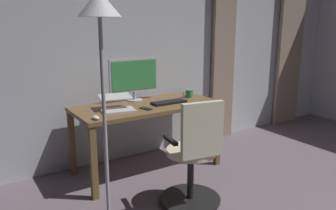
{
  "coord_description": "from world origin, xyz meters",
  "views": [
    {
      "loc": [
        2.63,
        0.79,
        1.62
      ],
      "look_at": [
        1.0,
        -1.75,
        0.89
      ],
      "focal_mm": 36.01,
      "sensor_mm": 36.0,
      "label": 1
    }
  ],
  "objects_px": {
    "office_chair": "(194,159)",
    "computer_mouse": "(96,118)",
    "cell_phone_face_up": "(146,109)",
    "mug_tea": "(189,94)",
    "computer_keyboard": "(169,102)",
    "laptop": "(117,105)",
    "desk": "(147,112)",
    "floor_lamp": "(101,36)",
    "computer_monitor": "(134,77)"
  },
  "relations": [
    {
      "from": "desk",
      "to": "computer_keyboard",
      "type": "bearing_deg",
      "value": 158.27
    },
    {
      "from": "laptop",
      "to": "floor_lamp",
      "type": "distance_m",
      "value": 1.13
    },
    {
      "from": "desk",
      "to": "floor_lamp",
      "type": "bearing_deg",
      "value": 45.11
    },
    {
      "from": "cell_phone_face_up",
      "to": "office_chair",
      "type": "bearing_deg",
      "value": 83.3
    },
    {
      "from": "computer_mouse",
      "to": "floor_lamp",
      "type": "bearing_deg",
      "value": 76.25
    },
    {
      "from": "cell_phone_face_up",
      "to": "mug_tea",
      "type": "bearing_deg",
      "value": -174.43
    },
    {
      "from": "desk",
      "to": "office_chair",
      "type": "distance_m",
      "value": 0.96
    },
    {
      "from": "computer_keyboard",
      "to": "mug_tea",
      "type": "xyz_separation_m",
      "value": [
        -0.37,
        -0.13,
        0.03
      ]
    },
    {
      "from": "computer_monitor",
      "to": "computer_mouse",
      "type": "bearing_deg",
      "value": 37.74
    },
    {
      "from": "cell_phone_face_up",
      "to": "mug_tea",
      "type": "distance_m",
      "value": 0.75
    },
    {
      "from": "computer_mouse",
      "to": "desk",
      "type": "bearing_deg",
      "value": -158.67
    },
    {
      "from": "office_chair",
      "to": "computer_keyboard",
      "type": "distance_m",
      "value": 0.94
    },
    {
      "from": "computer_mouse",
      "to": "cell_phone_face_up",
      "type": "height_order",
      "value": "computer_mouse"
    },
    {
      "from": "computer_keyboard",
      "to": "laptop",
      "type": "distance_m",
      "value": 0.61
    },
    {
      "from": "desk",
      "to": "computer_monitor",
      "type": "relative_size",
      "value": 2.63
    },
    {
      "from": "laptop",
      "to": "office_chair",
      "type": "bearing_deg",
      "value": 122.39
    },
    {
      "from": "desk",
      "to": "mug_tea",
      "type": "xyz_separation_m",
      "value": [
        -0.6,
        -0.04,
        0.14
      ]
    },
    {
      "from": "computer_keyboard",
      "to": "cell_phone_face_up",
      "type": "bearing_deg",
      "value": 14.28
    },
    {
      "from": "desk",
      "to": "office_chair",
      "type": "relative_size",
      "value": 1.58
    },
    {
      "from": "desk",
      "to": "computer_keyboard",
      "type": "xyz_separation_m",
      "value": [
        -0.23,
        0.09,
        0.1
      ]
    },
    {
      "from": "desk",
      "to": "floor_lamp",
      "type": "relative_size",
      "value": 0.86
    },
    {
      "from": "computer_keyboard",
      "to": "mug_tea",
      "type": "relative_size",
      "value": 2.96
    },
    {
      "from": "cell_phone_face_up",
      "to": "desk",
      "type": "bearing_deg",
      "value": -133.11
    },
    {
      "from": "laptop",
      "to": "cell_phone_face_up",
      "type": "xyz_separation_m",
      "value": [
        -0.27,
        0.11,
        -0.05
      ]
    },
    {
      "from": "computer_keyboard",
      "to": "computer_mouse",
      "type": "bearing_deg",
      "value": 10.91
    },
    {
      "from": "office_chair",
      "to": "floor_lamp",
      "type": "height_order",
      "value": "floor_lamp"
    },
    {
      "from": "desk",
      "to": "computer_monitor",
      "type": "distance_m",
      "value": 0.44
    },
    {
      "from": "cell_phone_face_up",
      "to": "mug_tea",
      "type": "height_order",
      "value": "mug_tea"
    },
    {
      "from": "computer_mouse",
      "to": "office_chair",
      "type": "bearing_deg",
      "value": 133.85
    },
    {
      "from": "computer_keyboard",
      "to": "cell_phone_face_up",
      "type": "relative_size",
      "value": 2.75
    },
    {
      "from": "laptop",
      "to": "mug_tea",
      "type": "bearing_deg",
      "value": -162.56
    },
    {
      "from": "desk",
      "to": "cell_phone_face_up",
      "type": "bearing_deg",
      "value": 58.22
    },
    {
      "from": "laptop",
      "to": "computer_mouse",
      "type": "distance_m",
      "value": 0.37
    },
    {
      "from": "floor_lamp",
      "to": "cell_phone_face_up",
      "type": "bearing_deg",
      "value": -137.71
    },
    {
      "from": "laptop",
      "to": "computer_keyboard",
      "type": "bearing_deg",
      "value": -170.89
    },
    {
      "from": "computer_keyboard",
      "to": "cell_phone_face_up",
      "type": "distance_m",
      "value": 0.35
    },
    {
      "from": "laptop",
      "to": "computer_mouse",
      "type": "bearing_deg",
      "value": 44.56
    },
    {
      "from": "computer_monitor",
      "to": "computer_mouse",
      "type": "relative_size",
      "value": 6.01
    },
    {
      "from": "computer_mouse",
      "to": "mug_tea",
      "type": "xyz_separation_m",
      "value": [
        -1.29,
        -0.31,
        0.03
      ]
    },
    {
      "from": "computer_mouse",
      "to": "floor_lamp",
      "type": "height_order",
      "value": "floor_lamp"
    },
    {
      "from": "mug_tea",
      "to": "floor_lamp",
      "type": "xyz_separation_m",
      "value": [
        1.43,
        0.87,
        0.73
      ]
    },
    {
      "from": "desk",
      "to": "computer_monitor",
      "type": "xyz_separation_m",
      "value": [
        0.02,
        -0.25,
        0.37
      ]
    },
    {
      "from": "office_chair",
      "to": "mug_tea",
      "type": "height_order",
      "value": "office_chair"
    },
    {
      "from": "cell_phone_face_up",
      "to": "mug_tea",
      "type": "xyz_separation_m",
      "value": [
        -0.71,
        -0.22,
        0.04
      ]
    },
    {
      "from": "office_chair",
      "to": "computer_mouse",
      "type": "relative_size",
      "value": 10.0
    },
    {
      "from": "computer_monitor",
      "to": "laptop",
      "type": "bearing_deg",
      "value": 41.1
    },
    {
      "from": "office_chair",
      "to": "cell_phone_face_up",
      "type": "distance_m",
      "value": 0.81
    },
    {
      "from": "computer_monitor",
      "to": "cell_phone_face_up",
      "type": "distance_m",
      "value": 0.51
    },
    {
      "from": "office_chair",
      "to": "computer_mouse",
      "type": "distance_m",
      "value": 0.97
    },
    {
      "from": "desk",
      "to": "laptop",
      "type": "relative_size",
      "value": 4.13
    }
  ]
}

